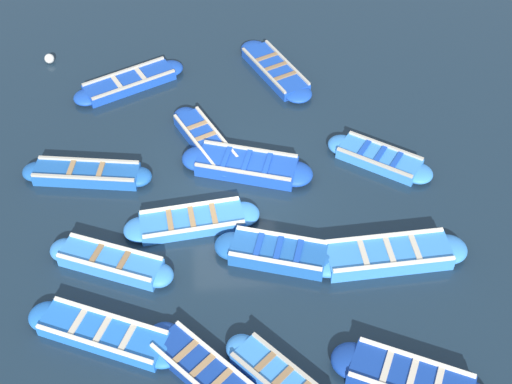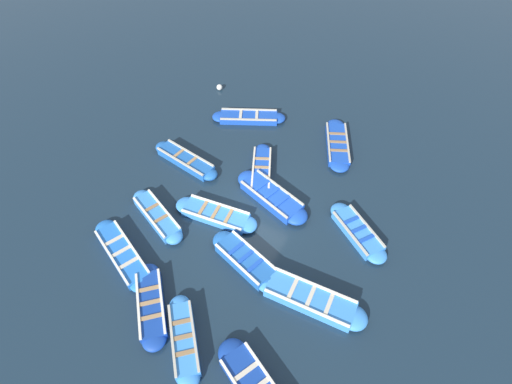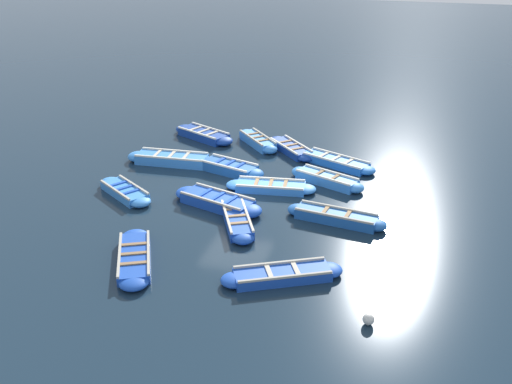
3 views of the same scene
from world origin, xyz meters
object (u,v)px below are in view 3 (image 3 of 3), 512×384
(boat_far_corner, at_px, (204,135))
(boat_drifting, at_px, (134,258))
(boat_near_quay, at_px, (172,159))
(boat_stern_in, at_px, (336,162))
(buoy_orange_near, at_px, (368,319))
(boat_broadside, at_px, (125,191))
(boat_inner_gap, at_px, (218,201))
(boat_alongside, at_px, (258,141))
(boat_end_of_row, at_px, (271,187))
(boat_mid_row, at_px, (237,220))
(boat_outer_left, at_px, (229,168))
(boat_tucked, at_px, (336,217))
(boat_centre, at_px, (291,148))
(boat_bow_out, at_px, (327,179))
(boat_outer_right, at_px, (282,275))

(boat_far_corner, bearing_deg, boat_drifting, 99.15)
(boat_far_corner, height_order, boat_near_quay, boat_near_quay)
(boat_stern_in, height_order, buoy_orange_near, boat_stern_in)
(boat_broadside, bearing_deg, boat_inner_gap, -179.33)
(boat_alongside, bearing_deg, boat_end_of_row, 111.07)
(boat_far_corner, xyz_separation_m, boat_mid_row, (-4.15, 8.01, -0.02))
(boat_drifting, xyz_separation_m, boat_inner_gap, (-1.23, -4.39, 0.05))
(boat_drifting, relative_size, boat_end_of_row, 1.02)
(boat_outer_left, distance_m, boat_tucked, 5.92)
(boat_alongside, bearing_deg, boat_near_quay, 47.15)
(boat_broadside, relative_size, boat_tucked, 0.83)
(boat_drifting, height_order, boat_far_corner, boat_far_corner)
(boat_near_quay, relative_size, buoy_orange_near, 12.80)
(boat_inner_gap, bearing_deg, boat_stern_in, -125.09)
(boat_inner_gap, bearing_deg, boat_alongside, -87.53)
(boat_centre, height_order, boat_mid_row, boat_mid_row)
(boat_far_corner, bearing_deg, boat_broadside, 84.10)
(boat_stern_in, relative_size, boat_end_of_row, 1.04)
(boat_broadside, bearing_deg, boat_bow_out, -156.68)
(boat_outer_left, bearing_deg, boat_bow_out, 178.99)
(boat_near_quay, bearing_deg, boat_end_of_row, 162.09)
(boat_drifting, bearing_deg, boat_tucked, -142.37)
(boat_end_of_row, bearing_deg, boat_alongside, -68.93)
(boat_bow_out, bearing_deg, boat_end_of_row, 31.12)
(boat_mid_row, xyz_separation_m, boat_broadside, (4.86, -1.13, -0.01))
(boat_bow_out, height_order, buoy_orange_near, boat_bow_out)
(boat_far_corner, bearing_deg, buoy_orange_near, 126.28)
(boat_inner_gap, relative_size, buoy_orange_near, 12.08)
(boat_outer_right, distance_m, boat_bow_out, 7.23)
(boat_broadside, distance_m, buoy_orange_near, 11.30)
(boat_end_of_row, height_order, boat_bow_out, boat_bow_out)
(boat_end_of_row, distance_m, boat_bow_out, 2.34)
(boat_outer_left, bearing_deg, boat_stern_in, -154.86)
(boat_broadside, bearing_deg, boat_centre, -129.43)
(boat_outer_left, distance_m, boat_outer_right, 8.31)
(boat_drifting, xyz_separation_m, buoy_orange_near, (-7.32, 1.21, 0.01))
(boat_mid_row, height_order, boat_stern_in, boat_mid_row)
(buoy_orange_near, bearing_deg, boat_mid_row, -41.64)
(boat_drifting, relative_size, boat_bow_out, 1.12)
(boat_end_of_row, relative_size, buoy_orange_near, 11.41)
(boat_far_corner, xyz_separation_m, boat_broadside, (0.71, 6.88, -0.03))
(boat_inner_gap, height_order, boat_outer_right, boat_inner_gap)
(boat_outer_left, xyz_separation_m, buoy_orange_near, (-6.65, 8.78, -0.05))
(boat_broadside, xyz_separation_m, boat_inner_gap, (-3.75, -0.04, 0.04))
(boat_end_of_row, bearing_deg, boat_far_corner, -47.14)
(boat_broadside, height_order, buoy_orange_near, boat_broadside)
(boat_inner_gap, distance_m, boat_alongside, 6.66)
(boat_mid_row, relative_size, boat_outer_right, 0.91)
(boat_outer_left, relative_size, boat_far_corner, 0.93)
(boat_outer_left, bearing_deg, buoy_orange_near, 127.14)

